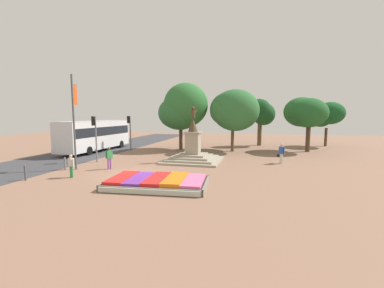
{
  "coord_description": "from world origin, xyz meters",
  "views": [
    {
      "loc": [
        8.12,
        -15.99,
        4.13
      ],
      "look_at": [
        3.51,
        2.46,
        1.97
      ],
      "focal_mm": 24.0,
      "sensor_mm": 36.0,
      "label": 1
    }
  ],
  "objects": [
    {
      "name": "kerb_bollard_mid_a",
      "position": [
        -5.95,
        -3.15,
        0.53
      ],
      "size": [
        0.14,
        0.14,
        1.01
      ],
      "color": "#4C5156",
      "rests_on": "ground_plane"
    },
    {
      "name": "street_asphalt_strip",
      "position": [
        -9.81,
        0.0,
        0.01
      ],
      "size": [
        7.11,
        72.33,
        0.01
      ],
      "primitive_type": "cube",
      "color": "#3D3D42",
      "rests_on": "ground_plane"
    },
    {
      "name": "park_tree_behind_statue",
      "position": [
        13.33,
        14.92,
        4.35
      ],
      "size": [
        4.51,
        5.26,
        6.13
      ],
      "color": "#4C3823",
      "rests_on": "ground_plane"
    },
    {
      "name": "flower_planter",
      "position": [
        2.65,
        -2.37,
        0.24
      ],
      "size": [
        6.04,
        3.95,
        0.56
      ],
      "color": "#38281C",
      "rests_on": "ground_plane"
    },
    {
      "name": "park_tree_street_side",
      "position": [
        -0.3,
        13.26,
        4.85
      ],
      "size": [
        5.97,
        5.23,
        7.82
      ],
      "color": "#4C3823",
      "rests_on": "ground_plane"
    },
    {
      "name": "park_tree_mid_canopy",
      "position": [
        8.76,
        19.33,
        4.43
      ],
      "size": [
        3.59,
        3.06,
        6.23
      ],
      "color": "brown",
      "rests_on": "ground_plane"
    },
    {
      "name": "city_bus",
      "position": [
        -9.64,
        9.68,
        1.98
      ],
      "size": [
        2.72,
        10.51,
        3.45
      ],
      "color": "silver",
      "rests_on": "ground_plane"
    },
    {
      "name": "park_tree_far_left",
      "position": [
        17.01,
        20.88,
        4.08
      ],
      "size": [
        4.12,
        4.13,
        5.77
      ],
      "color": "#4C3823",
      "rests_on": "ground_plane"
    },
    {
      "name": "ground_plane",
      "position": [
        0.0,
        0.0,
        0.0
      ],
      "size": [
        82.66,
        82.66,
        0.0
      ],
      "primitive_type": "plane",
      "color": "#8C6651"
    },
    {
      "name": "traffic_light_far_corner",
      "position": [
        -5.82,
        10.52,
        2.78
      ],
      "size": [
        0.42,
        0.3,
        4.0
      ],
      "color": "#4C5156",
      "rests_on": "ground_plane"
    },
    {
      "name": "pedestrian_crossing_plaza",
      "position": [
        -3.67,
        -1.77,
        0.88
      ],
      "size": [
        0.53,
        0.35,
        1.54
      ],
      "color": "#338C4C",
      "rests_on": "ground_plane"
    },
    {
      "name": "pedestrian_with_handbag",
      "position": [
        10.26,
        6.74,
        0.97
      ],
      "size": [
        0.58,
        0.55,
        1.71
      ],
      "color": "beige",
      "rests_on": "ground_plane"
    },
    {
      "name": "kerb_bollard_mid_b",
      "position": [
        -5.87,
        0.23,
        0.49
      ],
      "size": [
        0.14,
        0.14,
        0.94
      ],
      "color": "slate",
      "rests_on": "ground_plane"
    },
    {
      "name": "pedestrian_near_planter",
      "position": [
        -2.68,
        1.17,
        0.98
      ],
      "size": [
        0.4,
        0.49,
        1.69
      ],
      "color": "#8C4C99",
      "rests_on": "ground_plane"
    },
    {
      "name": "banner_pole",
      "position": [
        -5.1,
        0.51,
        3.73
      ],
      "size": [
        0.14,
        0.63,
        7.09
      ],
      "color": "#4C5156",
      "rests_on": "ground_plane"
    },
    {
      "name": "traffic_light_mid_block",
      "position": [
        -5.5,
        3.59,
        2.74
      ],
      "size": [
        0.41,
        0.3,
        4.01
      ],
      "color": "slate",
      "rests_on": "ground_plane"
    },
    {
      "name": "statue_monument",
      "position": [
        2.7,
        6.06,
        0.81
      ],
      "size": [
        4.94,
        4.94,
        4.87
      ],
      "color": "#9E947F",
      "rests_on": "ground_plane"
    },
    {
      "name": "park_tree_far_right",
      "position": [
        5.58,
        13.2,
        4.67
      ],
      "size": [
        5.67,
        6.6,
        6.92
      ],
      "color": "brown",
      "rests_on": "ground_plane"
    }
  ]
}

